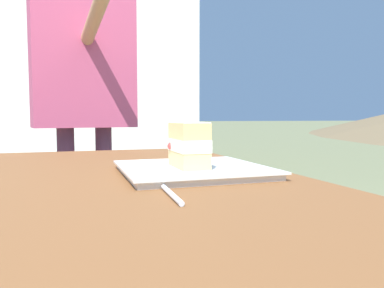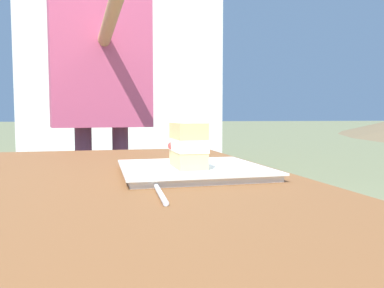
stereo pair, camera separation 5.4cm
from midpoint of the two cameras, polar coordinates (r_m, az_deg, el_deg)
patio_table at (r=0.73m, az=-20.50°, el=-14.06°), size 1.18×0.86×0.74m
dessert_plate at (r=0.73m, az=-2.11°, el=-4.08°), size 0.28×0.28×0.02m
cake_slice at (r=0.70m, az=-2.71°, el=-0.12°), size 0.11×0.07×0.09m
dessert_fork at (r=0.56m, az=-6.88°, el=-7.06°), size 0.17×0.03×0.01m
diner_person at (r=1.72m, az=-17.52°, el=11.18°), size 0.59×0.46×1.59m
patio_building at (r=6.56m, az=-15.71°, el=10.72°), size 4.05×2.48×3.23m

